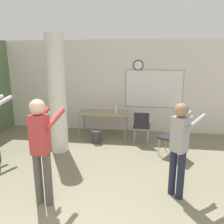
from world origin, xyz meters
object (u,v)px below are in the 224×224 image
(bottle_on_table, at_px, (116,110))
(chair_table_right, at_px, (142,125))
(chair_near_pillar, at_px, (44,128))
(person_playing_front, at_px, (41,144))
(folding_table, at_px, (103,114))
(chair_mid_room, at_px, (173,135))
(person_playing_side, at_px, (180,143))

(bottle_on_table, relative_size, chair_table_right, 0.34)
(chair_near_pillar, relative_size, person_playing_front, 0.52)
(folding_table, height_order, chair_mid_room, chair_mid_room)
(folding_table, xyz_separation_m, chair_mid_room, (1.85, -1.20, -0.16))
(chair_mid_room, bearing_deg, person_playing_side, -94.26)
(chair_mid_room, bearing_deg, chair_table_right, 133.17)
(chair_mid_room, xyz_separation_m, chair_near_pillar, (-3.23, 0.14, 0.00))
(bottle_on_table, distance_m, chair_mid_room, 1.84)
(chair_mid_room, bearing_deg, chair_near_pillar, 177.52)
(person_playing_front, bearing_deg, chair_table_right, 62.30)
(bottle_on_table, relative_size, chair_mid_room, 0.34)
(bottle_on_table, xyz_separation_m, person_playing_front, (-0.74, -3.10, 0.15))
(chair_near_pillar, relative_size, person_playing_side, 0.55)
(person_playing_side, bearing_deg, chair_table_right, 104.70)
(person_playing_side, xyz_separation_m, person_playing_front, (-2.09, -0.48, 0.06))
(bottle_on_table, xyz_separation_m, person_playing_side, (1.35, -2.62, 0.10))
(folding_table, xyz_separation_m, chair_near_pillar, (-1.37, -1.06, -0.16))
(chair_table_right, bearing_deg, bottle_on_table, 158.87)
(folding_table, relative_size, chair_table_right, 1.67)
(chair_table_right, distance_m, chair_mid_room, 1.06)
(bottle_on_table, relative_size, person_playing_front, 0.18)
(bottle_on_table, distance_m, chair_table_right, 0.85)
(chair_near_pillar, bearing_deg, person_playing_front, -64.92)
(folding_table, relative_size, chair_near_pillar, 1.67)
(person_playing_front, bearing_deg, chair_near_pillar, 115.08)
(person_playing_front, bearing_deg, person_playing_side, 13.01)
(chair_near_pillar, bearing_deg, chair_mid_room, -2.48)
(folding_table, bearing_deg, chair_mid_room, -32.99)
(person_playing_side, relative_size, person_playing_front, 0.94)
(chair_table_right, relative_size, chair_mid_room, 1.00)
(bottle_on_table, bearing_deg, chair_table_right, -21.13)
(chair_mid_room, relative_size, chair_near_pillar, 1.00)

